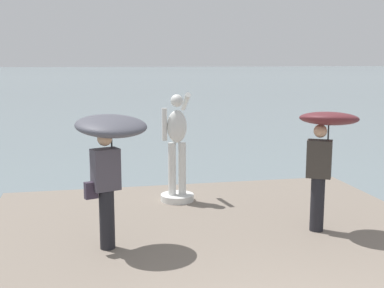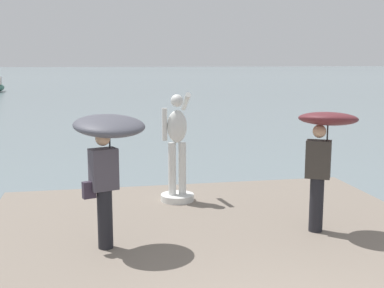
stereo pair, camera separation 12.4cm
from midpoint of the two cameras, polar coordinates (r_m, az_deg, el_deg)
The scene contains 4 objects.
ground_plane at distance 43.60m, azimuth -9.24°, elevation 5.30°, with size 400.00×400.00×0.00m, color slate.
statue_white_figure at distance 9.69m, azimuth -2.09°, elevation -1.21°, with size 0.65×0.89×2.11m.
onlooker_left at distance 7.26m, azimuth -9.85°, elevation 0.04°, with size 1.33×1.34×1.98m.
onlooker_right at distance 8.12m, azimuth 14.48°, elevation 0.46°, with size 1.26×1.26×1.97m.
Camera 1 is at (-1.89, -3.44, 3.12)m, focal length 46.85 mm.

